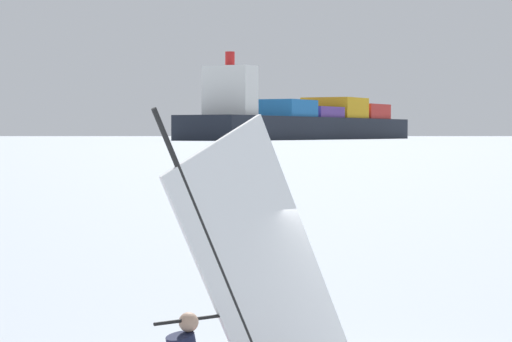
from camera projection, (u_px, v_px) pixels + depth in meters
The scene contains 1 object.
cargo_ship at pixel (308, 122), 537.72m from camera, with size 128.67×182.52×37.58m.
Camera 1 is at (-2.35, -13.99, 3.40)m, focal length 78.05 mm.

